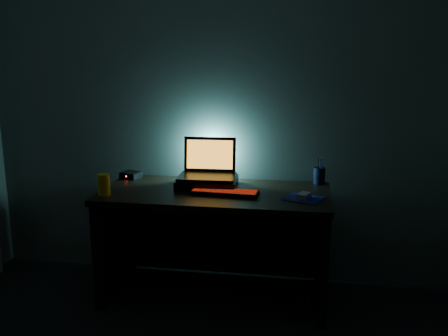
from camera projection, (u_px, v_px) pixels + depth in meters
name	position (u px, v px, depth m)	size (l,w,h in m)	color
room	(124.00, 175.00, 1.61)	(3.50, 4.00, 2.50)	black
desk	(216.00, 225.00, 3.38)	(1.50, 0.70, 0.75)	black
riser	(207.00, 182.00, 3.38)	(0.40, 0.30, 0.06)	black
laptop	(208.00, 168.00, 3.41)	(0.39, 0.30, 0.26)	black
keyboard	(225.00, 192.00, 3.20)	(0.44, 0.17, 0.03)	black
mousepad	(304.00, 198.00, 3.10)	(0.22, 0.20, 0.00)	#0B1150
mouse	(304.00, 196.00, 3.10)	(0.06, 0.10, 0.03)	gray
pen_cup	(319.00, 176.00, 3.44)	(0.08, 0.08, 0.11)	black
juice_glass	(104.00, 185.00, 3.17)	(0.08, 0.08, 0.14)	#E1AF0B
router	(131.00, 175.00, 3.62)	(0.16, 0.14, 0.04)	black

